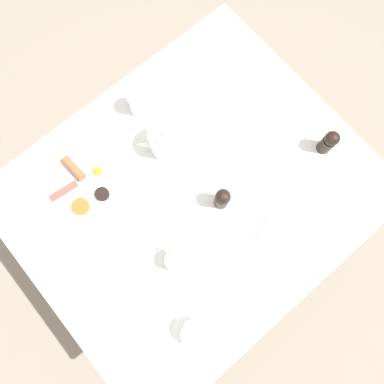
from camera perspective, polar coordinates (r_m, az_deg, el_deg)
The scene contains 13 objects.
ground_plane at distance 2.04m, azimuth -0.00°, elevation -5.00°, with size 8.00×8.00×0.00m, color gray.
table at distance 1.35m, azimuth -0.00°, elevation -0.85°, with size 0.99×1.17×0.77m.
breakfast_plate at distance 1.33m, azimuth -16.06°, elevation 0.92°, with size 0.27×0.27×0.04m.
teapot_near at distance 1.28m, azimuth -4.00°, elevation 7.81°, with size 0.11×0.19×0.13m.
teacup_with_saucer_left at distance 1.23m, azimuth 0.35°, elevation -20.64°, with size 0.14×0.14×0.06m.
water_glass_tall at distance 1.36m, azimuth -8.23°, elevation 13.40°, with size 0.07×0.07×0.10m.
creamer_jug at distance 1.22m, azimuth -2.66°, elevation -10.41°, with size 0.09×0.06×0.07m.
pepper_grinder at distance 1.22m, azimuth 4.64°, elevation -1.03°, with size 0.05×0.05×0.12m.
salt_grinder at distance 1.35m, azimuth 20.13°, elevation 7.19°, with size 0.05×0.05×0.12m.
napkin_folded at distance 1.28m, azimuth 13.00°, elevation -7.25°, with size 0.17×0.14×0.01m.
fork_by_plate at distance 1.27m, azimuth -9.95°, elevation -19.74°, with size 0.18×0.04×0.00m.
knife_by_plate at distance 1.50m, azimuth 3.31°, elevation 20.63°, with size 0.16×0.14×0.00m.
spoon_for_tea at distance 1.28m, azimuth -13.05°, elevation -10.33°, with size 0.13×0.13×0.00m.
Camera 1 is at (-0.22, 0.18, 2.02)m, focal length 35.00 mm.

